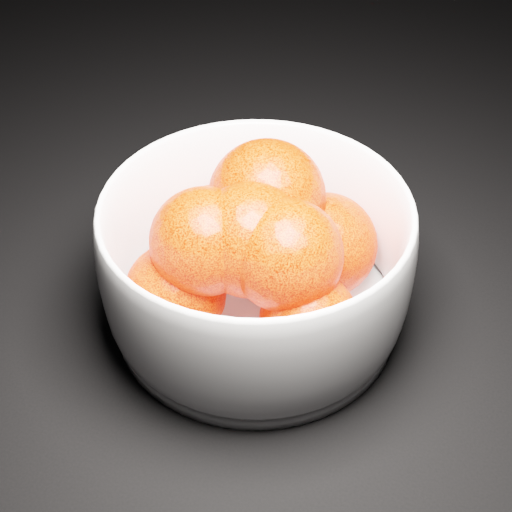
% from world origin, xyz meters
% --- Properties ---
extents(bowl, '(0.25, 0.25, 0.12)m').
position_xyz_m(bowl, '(0.18, 0.25, 0.06)').
color(bowl, white).
rests_on(bowl, ground).
extents(orange_pile, '(0.19, 0.18, 0.14)m').
position_xyz_m(orange_pile, '(0.19, 0.25, 0.08)').
color(orange_pile, '#FF270B').
rests_on(orange_pile, bowl).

